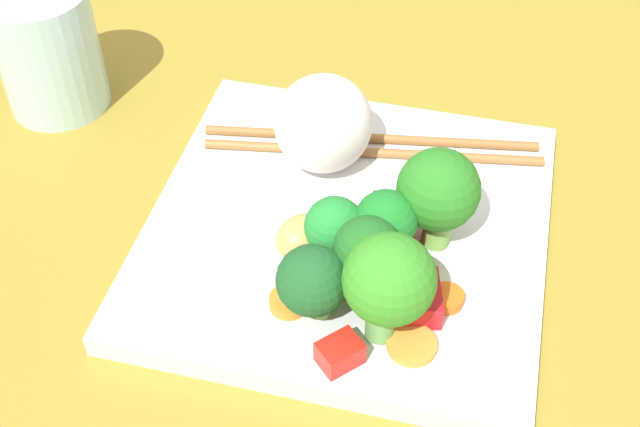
{
  "coord_description": "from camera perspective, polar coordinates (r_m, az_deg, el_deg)",
  "views": [
    {
      "loc": [
        9.14,
        -37.2,
        41.23
      ],
      "look_at": [
        -1.39,
        -1.69,
        3.59
      ],
      "focal_mm": 47.26,
      "sensor_mm": 36.0,
      "label": 1
    }
  ],
  "objects": [
    {
      "name": "ground_plane",
      "position": [
        0.57,
        1.82,
        -2.36
      ],
      "size": [
        110.0,
        110.0,
        2.0
      ],
      "primitive_type": "cube",
      "color": "olive"
    },
    {
      "name": "square_plate",
      "position": [
        0.56,
        1.86,
        -1.12
      ],
      "size": [
        26.93,
        26.93,
        1.59
      ],
      "primitive_type": "cube",
      "rotation": [
        0.0,
        0.0,
        0.05
      ],
      "color": "white",
      "rests_on": "ground_plane"
    },
    {
      "name": "chicken_piece_3",
      "position": [
        0.52,
        -1.23,
        -1.62
      ],
      "size": [
        4.43,
        4.61,
        2.81
      ],
      "primitive_type": "ellipsoid",
      "rotation": [
        0.0,
        0.0,
        4.13
      ],
      "color": "tan",
      "rests_on": "square_plate"
    },
    {
      "name": "drinking_glass",
      "position": [
        0.67,
        -17.94,
        10.47
      ],
      "size": [
        7.73,
        7.73,
        9.68
      ],
      "primitive_type": "cylinder",
      "color": "silver",
      "rests_on": "ground_plane"
    },
    {
      "name": "broccoli_floret_5",
      "position": [
        0.51,
        8.03,
        1.49
      ],
      "size": [
        5.17,
        5.17,
        7.13
      ],
      "color": "#7DB650",
      "rests_on": "square_plate"
    },
    {
      "name": "broccoli_floret_0",
      "position": [
        0.48,
        3.25,
        -2.72
      ],
      "size": [
        4.1,
        4.1,
        5.93
      ],
      "color": "#82B05D",
      "rests_on": "square_plate"
    },
    {
      "name": "carrot_slice_4",
      "position": [
        0.51,
        0.72,
        -4.71
      ],
      "size": [
        3.64,
        3.64,
        0.61
      ],
      "primitive_type": "cylinder",
      "rotation": [
        0.0,
        0.0,
        2.92
      ],
      "color": "orange",
      "rests_on": "square_plate"
    },
    {
      "name": "broccoli_floret_1",
      "position": [
        0.51,
        0.68,
        -0.91
      ],
      "size": [
        3.75,
        3.75,
        4.75
      ],
      "color": "#659E4E",
      "rests_on": "square_plate"
    },
    {
      "name": "carrot_slice_0",
      "position": [
        0.52,
        6.3,
        -3.99
      ],
      "size": [
        3.66,
        3.66,
        0.73
      ],
      "primitive_type": "cylinder",
      "rotation": [
        0.0,
        0.0,
        2.6
      ],
      "color": "orange",
      "rests_on": "square_plate"
    },
    {
      "name": "rice_mound",
      "position": [
        0.57,
        0.22,
        6.14
      ],
      "size": [
        7.95,
        8.39,
        6.5
      ],
      "primitive_type": "ellipsoid",
      "rotation": [
        0.0,
        0.0,
        4.9
      ],
      "color": "white",
      "rests_on": "square_plate"
    },
    {
      "name": "pepper_chunk_2",
      "position": [
        0.54,
        4.92,
        -0.59
      ],
      "size": [
        3.35,
        3.33,
        2.11
      ],
      "primitive_type": "cube",
      "rotation": [
        0.0,
        0.0,
        1.73
      ],
      "color": "red",
      "rests_on": "square_plate"
    },
    {
      "name": "broccoli_floret_4",
      "position": [
        0.46,
        4.68,
        -4.61
      ],
      "size": [
        5.27,
        5.27,
        7.23
      ],
      "color": "#65A854",
      "rests_on": "square_plate"
    },
    {
      "name": "carrot_slice_1",
      "position": [
        0.51,
        8.58,
        -5.7
      ],
      "size": [
        2.65,
        2.65,
        0.77
      ],
      "primitive_type": "cylinder",
      "rotation": [
        0.0,
        0.0,
        5.9
      ],
      "color": "orange",
      "rests_on": "square_plate"
    },
    {
      "name": "pepper_chunk_0",
      "position": [
        0.48,
        1.35,
        -9.42
      ],
      "size": [
        2.92,
        2.98,
        1.55
      ],
      "primitive_type": "cube",
      "rotation": [
        0.0,
        0.0,
        0.86
      ],
      "color": "red",
      "rests_on": "square_plate"
    },
    {
      "name": "pepper_chunk_1",
      "position": [
        0.5,
        6.31,
        -5.73
      ],
      "size": [
        4.01,
        4.16,
        1.81
      ],
      "primitive_type": "cube",
      "rotation": [
        0.0,
        0.0,
        3.45
      ],
      "color": "red",
      "rests_on": "square_plate"
    },
    {
      "name": "chopstick_pair",
      "position": [
        0.6,
        3.41,
        4.65
      ],
      "size": [
        23.83,
        7.07,
        0.67
      ],
      "rotation": [
        0.0,
        0.0,
        3.35
      ],
      "color": "#9F6A36",
      "rests_on": "square_plate"
    },
    {
      "name": "carrot_slice_3",
      "position": [
        0.5,
        -2.13,
        -5.99
      ],
      "size": [
        3.31,
        3.31,
        0.74
      ],
      "primitive_type": "cylinder",
      "rotation": [
        0.0,
        0.0,
        2.24
      ],
      "color": "orange",
      "rests_on": "square_plate"
    },
    {
      "name": "broccoli_floret_2",
      "position": [
        0.48,
        -0.03,
        -4.73
      ],
      "size": [
        4.22,
        4.22,
        5.18
      ],
      "color": "#6AA245",
      "rests_on": "square_plate"
    },
    {
      "name": "broccoli_floret_3",
      "position": [
        0.5,
        4.46,
        -0.61
      ],
      "size": [
        3.85,
        3.85,
        5.52
      ],
      "color": "#81BC5F",
      "rests_on": "square_plate"
    },
    {
      "name": "carrot_slice_2",
      "position": [
        0.49,
        6.24,
        -8.83
      ],
      "size": [
        3.27,
        3.27,
        0.42
      ],
      "primitive_type": "cylinder",
      "rotation": [
        0.0,
        0.0,
        3.01
      ],
      "color": "orange",
      "rests_on": "square_plate"
    }
  ]
}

